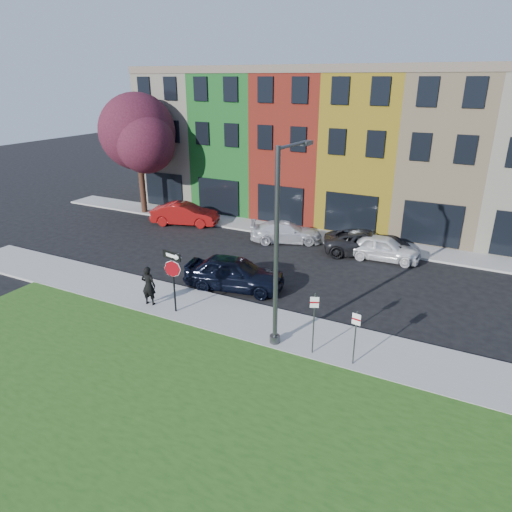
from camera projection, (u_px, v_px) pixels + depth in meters
The scene contains 15 objects.
ground at pixel (223, 362), 16.72m from camera, with size 120.00×120.00×0.00m, color black.
sidewalk_near at pixel (304, 335), 18.33m from camera, with size 40.00×3.00×0.12m, color #98968F.
sidewalk_far at pixel (300, 233), 30.40m from camera, with size 40.00×2.40×0.12m, color #98968F.
rowhouse_block at pixel (340, 147), 33.52m from camera, with size 30.00×10.12×10.00m.
stop_sign at pixel (173, 269), 19.36m from camera, with size 1.04×0.23×2.80m.
man at pixel (149, 286), 20.41m from camera, with size 0.74×0.56×1.83m, color black.
sedan_near at pixel (234, 273), 22.24m from camera, with size 5.17×2.84×1.67m, color black.
parked_car_red at pixel (185, 214), 32.08m from camera, with size 4.94×2.93×1.54m, color maroon.
parked_car_silver at pixel (286, 232), 28.73m from camera, with size 4.83×3.52×1.30m, color silver.
parked_car_dark at pixel (368, 243), 26.65m from camera, with size 5.53×3.79×1.40m, color black.
parked_car_white at pixel (383, 248), 25.88m from camera, with size 4.25×1.91×1.42m, color white.
street_lamp at pixel (279, 249), 16.52m from camera, with size 0.55×2.58×7.51m.
parking_sign_a at pixel (314, 317), 16.51m from camera, with size 0.30×0.16×2.46m.
parking_sign_b at pixel (355, 331), 15.92m from camera, with size 0.32×0.11×2.11m.
tree_purple at pixel (139, 134), 32.89m from camera, with size 6.56×5.74×8.71m.
Camera 1 is at (7.54, -12.04, 9.71)m, focal length 32.00 mm.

